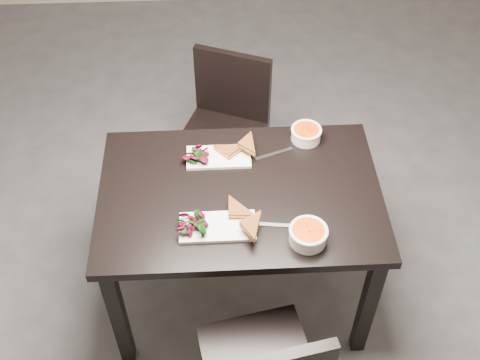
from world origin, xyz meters
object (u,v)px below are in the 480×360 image
(chair_far, at_px, (226,121))
(plate_near, at_px, (218,227))
(plate_far, at_px, (219,157))
(table, at_px, (240,207))
(soup_bowl_near, at_px, (308,234))
(soup_bowl_far, at_px, (306,133))

(chair_far, relative_size, plate_near, 2.79)
(plate_near, bearing_deg, plate_far, 87.90)
(table, height_order, soup_bowl_near, soup_bowl_near)
(plate_near, distance_m, soup_bowl_far, 0.65)
(plate_near, relative_size, soup_bowl_far, 2.16)
(plate_near, bearing_deg, soup_bowl_near, -12.80)
(plate_near, relative_size, soup_bowl_near, 1.98)
(soup_bowl_far, bearing_deg, table, -135.74)
(table, relative_size, chair_far, 1.41)
(table, distance_m, soup_bowl_far, 0.46)
(chair_far, bearing_deg, soup_bowl_far, -29.26)
(table, relative_size, plate_near, 3.94)
(soup_bowl_near, bearing_deg, plate_far, 125.19)
(chair_far, height_order, soup_bowl_near, chair_far)
(plate_near, height_order, plate_far, plate_near)
(table, bearing_deg, soup_bowl_far, 44.26)
(table, relative_size, plate_far, 4.22)
(chair_far, bearing_deg, plate_far, -72.72)
(soup_bowl_near, distance_m, plate_far, 0.59)
(plate_near, height_order, soup_bowl_far, soup_bowl_far)
(table, distance_m, chair_far, 0.78)
(table, distance_m, plate_far, 0.25)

